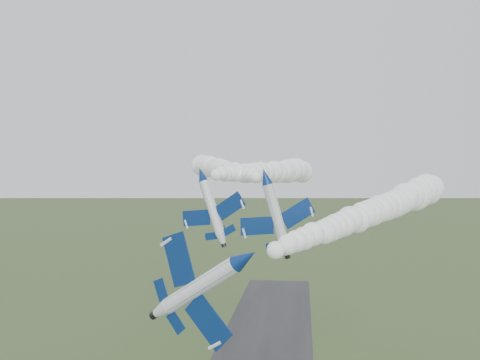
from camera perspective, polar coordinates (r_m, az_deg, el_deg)
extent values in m
cylinder|color=white|center=(48.42, 0.58, -8.33)|extent=(5.76, 9.24, 2.24)
cone|color=navy|center=(43.61, -3.28, -9.31)|extent=(3.02, 3.09, 2.24)
cone|color=white|center=(53.22, 3.61, -7.52)|extent=(2.84, 2.70, 2.24)
cylinder|color=black|center=(54.18, 4.13, -7.38)|extent=(1.30, 1.06, 1.14)
ellipsoid|color=black|center=(46.11, -0.34, -8.37)|extent=(2.64, 3.46, 1.49)
cube|color=navy|center=(49.76, -0.76, -4.97)|extent=(3.58, 3.50, 4.33)
cube|color=navy|center=(48.93, 2.73, -11.63)|extent=(3.58, 3.50, 4.33)
cube|color=navy|center=(52.60, 2.23, -5.99)|extent=(1.61, 1.59, 1.90)
cube|color=navy|center=(52.18, 4.01, -9.33)|extent=(1.61, 1.59, 1.90)
cube|color=navy|center=(51.49, 4.17, -6.96)|extent=(2.63, 2.44, 1.37)
cylinder|color=white|center=(77.34, -4.13, 0.60)|extent=(3.77, 8.04, 1.79)
cone|color=navy|center=(72.92, -5.84, 0.60)|extent=(2.26, 2.45, 1.79)
cone|color=white|center=(81.66, -2.67, 0.59)|extent=(2.16, 2.09, 1.79)
cylinder|color=black|center=(82.51, -2.40, 0.59)|extent=(1.02, 0.78, 0.91)
ellipsoid|color=black|center=(75.61, -4.92, 0.97)|extent=(1.85, 2.91, 1.19)
cube|color=navy|center=(79.18, -5.59, -0.17)|extent=(4.54, 3.23, 1.54)
cube|color=navy|center=(76.89, -2.08, 1.19)|extent=(4.54, 3.23, 1.54)
cube|color=navy|center=(81.49, -3.82, 0.25)|extent=(2.00, 1.46, 0.71)
cube|color=navy|center=(80.31, -2.00, 0.95)|extent=(2.00, 1.46, 0.71)
cube|color=navy|center=(80.87, -3.24, 1.41)|extent=(1.15, 1.65, 1.98)
cylinder|color=white|center=(75.64, 2.73, 0.37)|extent=(4.77, 8.89, 1.93)
cone|color=navy|center=(70.34, 3.95, 0.35)|extent=(2.59, 2.81, 1.93)
cone|color=white|center=(80.76, 1.71, 0.38)|extent=(2.45, 2.42, 1.93)
cylinder|color=black|center=(81.77, 1.52, 0.38)|extent=(1.13, 0.92, 0.98)
ellipsoid|color=black|center=(73.43, 3.08, 0.80)|extent=(2.22, 3.26, 1.29)
cube|color=navy|center=(75.71, 0.40, -0.40)|extent=(5.22, 3.92, 1.46)
cube|color=navy|center=(77.31, 4.74, 0.90)|extent=(5.22, 3.92, 1.46)
cube|color=navy|center=(79.46, 0.76, 0.05)|extent=(2.30, 1.76, 0.67)
cube|color=navy|center=(80.28, 2.98, 0.71)|extent=(2.30, 1.76, 0.67)
cube|color=navy|center=(79.53, 1.67, 1.31)|extent=(1.27, 1.82, 2.24)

